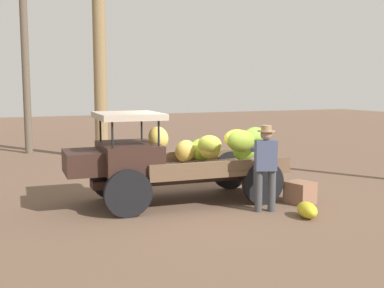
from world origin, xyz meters
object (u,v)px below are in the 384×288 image
object	(u,v)px
farmer	(266,163)
loose_banana_bunch	(307,210)
wooden_crate	(300,193)
truck	(172,158)

from	to	relation	value
farmer	loose_banana_bunch	xyz separation A→B (m)	(-0.46, 0.71, -0.81)
loose_banana_bunch	farmer	bearing A→B (deg)	-56.91
farmer	wooden_crate	size ratio (longest dim) A/B	3.22
wooden_crate	loose_banana_bunch	xyz separation A→B (m)	(0.55, 0.95, -0.08)
wooden_crate	loose_banana_bunch	size ratio (longest dim) A/B	0.87
farmer	truck	bearing A→B (deg)	64.48
truck	wooden_crate	world-z (taller)	truck
wooden_crate	loose_banana_bunch	bearing A→B (deg)	60.10
loose_banana_bunch	truck	bearing A→B (deg)	-48.83
truck	wooden_crate	size ratio (longest dim) A/B	8.73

